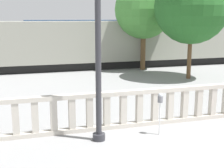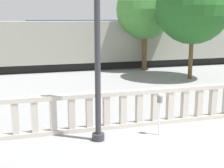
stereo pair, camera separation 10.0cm
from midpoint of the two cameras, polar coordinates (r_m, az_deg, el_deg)
ground_plane at (r=8.36m, az=18.89°, el=-13.75°), size 160.00×160.00×0.00m
balustrade at (r=10.70m, az=9.44°, el=-3.99°), size 15.86×0.24×1.24m
lamppost at (r=8.73m, az=-2.34°, el=6.22°), size 0.37×0.37×5.13m
parking_meter at (r=9.55m, az=9.04°, el=-3.21°), size 0.16×0.16×1.33m
train_near at (r=22.25m, az=-6.14°, el=7.32°), size 27.43×3.03×3.90m
train_far at (r=33.49m, az=1.80°, el=8.98°), size 19.04×2.98×3.91m
tree_left at (r=18.76m, az=14.82°, el=13.58°), size 4.30×4.30×6.33m
tree_right at (r=21.58m, az=6.25°, el=13.35°), size 3.91×3.91×6.03m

